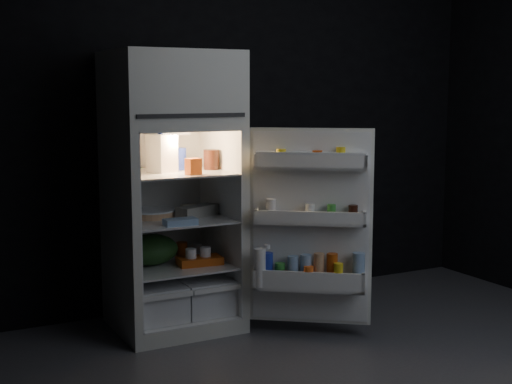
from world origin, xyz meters
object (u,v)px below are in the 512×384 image
yogurt_tray (200,261)px  milk_jug (162,153)px  egg_carton (197,211)px  refrigerator (171,182)px  fridge_door (310,231)px

yogurt_tray → milk_jug: bearing=158.4°
egg_carton → yogurt_tray: size_ratio=1.04×
refrigerator → fridge_door: (0.68, -0.60, -0.28)m
fridge_door → yogurt_tray: (-0.54, 0.46, -0.23)m
refrigerator → fridge_door: refrigerator is taller
refrigerator → fridge_door: 0.95m
egg_carton → yogurt_tray: (-0.02, -0.08, -0.31)m
refrigerator → yogurt_tray: refrigerator is taller
fridge_door → yogurt_tray: bearing=139.7°
refrigerator → yogurt_tray: bearing=-45.8°
fridge_door → yogurt_tray: fridge_door is taller
fridge_door → milk_jug: 1.05m
refrigerator → milk_jug: bearing=-153.1°
milk_jug → refrigerator: bearing=4.5°
refrigerator → egg_carton: (0.16, -0.06, -0.19)m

